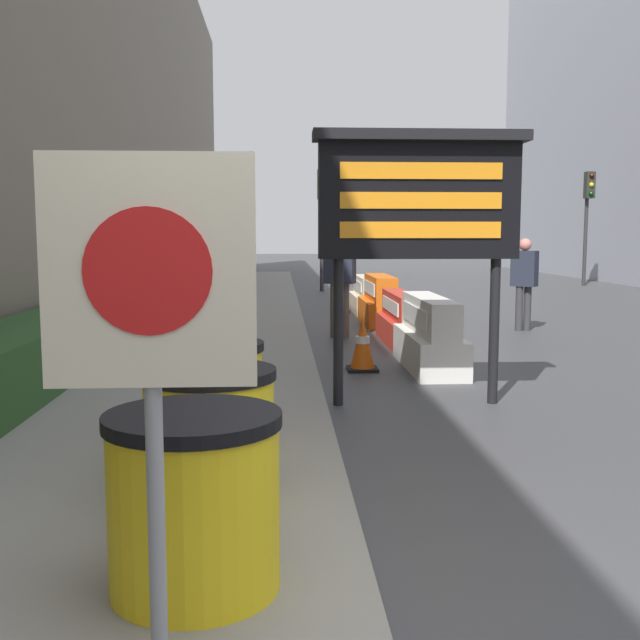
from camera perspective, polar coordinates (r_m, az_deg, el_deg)
The scene contains 15 objects.
barrel_drum_foreground at distance 3.39m, azimuth -9.56°, elevation -13.42°, with size 0.77×0.77×0.79m.
barrel_drum_middle at distance 4.39m, azimuth -8.40°, elevation -8.73°, with size 0.77×0.77×0.79m.
barrel_drum_back at distance 5.41m, azimuth -8.35°, elevation -5.79°, with size 0.77×0.77×0.79m.
warning_sign at distance 2.51m, azimuth -12.82°, elevation 0.61°, with size 0.70×0.08×1.81m.
message_board at distance 7.33m, azimuth 7.54°, elevation 9.04°, with size 2.05×0.36×2.64m.
jersey_barrier_white at distance 9.43m, azimuth 8.32°, elevation -1.30°, with size 0.60×2.00×0.90m.
jersey_barrier_red_striped at distance 11.59m, azimuth 6.18°, elevation -0.07°, with size 0.53×1.94×0.77m.
jersey_barrier_orange_far at distance 13.94m, azimuth 4.60°, elevation 1.31°, with size 0.64×1.84×0.91m.
jersey_barrier_cream at distance 16.11m, azimuth 3.56°, elevation 1.81°, with size 0.62×1.93×0.77m.
traffic_cone_near at distance 15.99m, azimuth 1.54°, elevation 1.80°, with size 0.39×0.39×0.70m.
traffic_cone_mid at distance 9.19m, azimuth 3.26°, elevation -1.87°, with size 0.37×0.37×0.67m.
traffic_light_near_curb at distance 21.83m, azimuth 0.16°, elevation 8.89°, with size 0.28×0.45×3.50m.
traffic_light_far_side at distance 25.68m, azimuth 19.75°, elevation 8.37°, with size 0.28×0.45×3.64m.
pedestrian_worker at distance 12.07m, azimuth 1.52°, elevation 3.72°, with size 0.54×0.42×1.82m.
pedestrian_passerby at distance 13.42m, azimuth 15.30°, elevation 3.22°, with size 0.49×0.45×1.60m.
Camera 1 is at (-0.43, -2.67, 1.68)m, focal length 42.00 mm.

